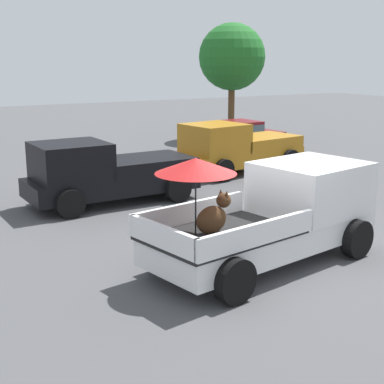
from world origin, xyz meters
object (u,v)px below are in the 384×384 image
(pickup_truck_main, at_px, (277,213))
(pickup_truck_red, at_px, (105,173))
(parked_sedan_near, at_px, (235,135))
(pickup_truck_far, at_px, (236,148))

(pickup_truck_main, distance_m, pickup_truck_red, 6.17)
(pickup_truck_main, xyz_separation_m, pickup_truck_red, (-1.37, 6.01, -0.12))
(pickup_truck_main, height_order, pickup_truck_red, pickup_truck_main)
(pickup_truck_main, bearing_deg, pickup_truck_red, 92.35)
(pickup_truck_main, xyz_separation_m, parked_sedan_near, (6.71, 11.59, -0.25))
(pickup_truck_far, bearing_deg, pickup_truck_red, 10.16)
(pickup_truck_red, xyz_separation_m, parked_sedan_near, (8.08, 5.58, -0.13))
(pickup_truck_red, bearing_deg, pickup_truck_main, 100.63)
(pickup_truck_far, relative_size, parked_sedan_near, 1.14)
(pickup_truck_red, relative_size, pickup_truck_far, 0.97)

